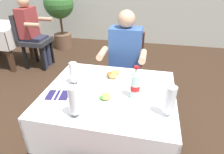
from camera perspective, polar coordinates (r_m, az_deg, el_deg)
name	(u,v)px	position (r m, az deg, el deg)	size (l,w,h in m)	color
main_dining_table	(110,108)	(1.70, -0.71, -9.13)	(1.06, 0.91, 0.75)	white
chair_far_diner_seat	(124,68)	(2.42, 3.70, 2.73)	(0.44, 0.50, 0.97)	#4C2319
seated_diner_far	(124,60)	(2.25, 3.66, 5.08)	(0.50, 0.46, 1.26)	#282D42
plate_near_camera	(107,101)	(1.46, -1.61, -6.96)	(0.25, 0.25, 0.05)	white
plate_far_diner	(111,75)	(1.78, -0.18, 0.45)	(0.24, 0.24, 0.06)	white
beer_glass_left	(74,74)	(1.67, -11.21, 1.01)	(0.07, 0.07, 0.20)	white
beer_glass_middle	(170,101)	(1.33, 16.65, -6.84)	(0.07, 0.07, 0.23)	white
beer_glass_right	(74,102)	(1.29, -11.18, -7.18)	(0.07, 0.07, 0.23)	white
cola_bottle_primary	(135,84)	(1.47, 6.89, -2.13)	(0.07, 0.07, 0.27)	silver
napkin_cutlery_set	(58,95)	(1.60, -15.69, -5.11)	(0.19, 0.20, 0.01)	#231E4C
background_chair_right	(31,38)	(3.84, -22.75, 10.69)	(0.50, 0.44, 0.97)	#2D2D33
background_patron	(32,29)	(3.77, -22.58, 12.93)	(0.46, 0.50, 1.26)	#282D42
potted_plant_corner	(60,10)	(4.57, -15.20, 18.44)	(0.63, 0.63, 1.31)	brown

